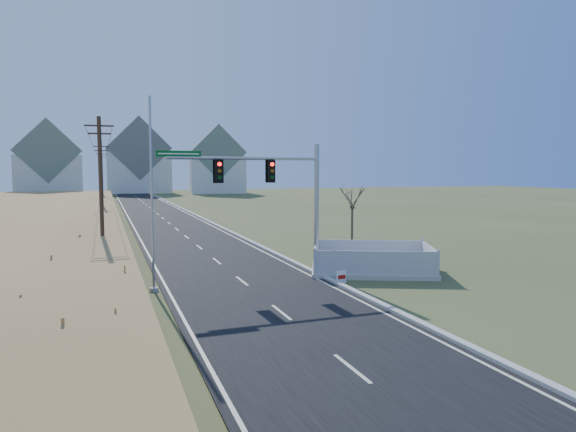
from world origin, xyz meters
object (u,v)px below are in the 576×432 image
object	(u,v)px
open_sign	(341,277)
bare_tree	(352,196)
fence_enclosure	(372,267)
traffic_signal_mast	(284,194)
flagpole	(152,215)

from	to	relation	value
open_sign	bare_tree	distance (m)	9.58
fence_enclosure	open_sign	world-z (taller)	fence_enclosure
open_sign	traffic_signal_mast	bearing A→B (deg)	116.68
open_sign	flagpole	size ratio (longest dim) A/B	0.07
fence_enclosure	open_sign	size ratio (longest dim) A/B	12.02
traffic_signal_mast	flagpole	bearing A→B (deg)	-167.17
traffic_signal_mast	bare_tree	bearing A→B (deg)	35.12
fence_enclosure	bare_tree	size ratio (longest dim) A/B	1.60
fence_enclosure	traffic_signal_mast	bearing A→B (deg)	-169.19
flagpole	bare_tree	xyz separation A→B (m)	(13.27, 6.22, 0.34)
traffic_signal_mast	flagpole	xyz separation A→B (m)	(-6.94, -1.66, -0.76)
open_sign	bare_tree	xyz separation A→B (m)	(4.47, 7.71, 3.54)
traffic_signal_mast	fence_enclosure	xyz separation A→B (m)	(4.69, -1.06, -4.00)
traffic_signal_mast	flagpole	world-z (taller)	flagpole
fence_enclosure	bare_tree	world-z (taller)	bare_tree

